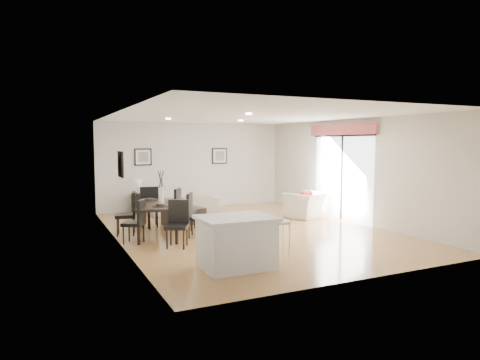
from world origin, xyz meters
name	(u,v)px	position (x,y,z in m)	size (l,w,h in m)	color
ground	(249,231)	(0.00, 0.00, 0.00)	(8.00, 8.00, 0.00)	#B6844A
wall_back	(193,166)	(0.00, 4.00, 1.35)	(6.00, 0.04, 2.70)	silver
wall_front	(367,192)	(0.00, -4.00, 1.35)	(6.00, 0.04, 2.70)	silver
wall_left	(118,178)	(-3.00, 0.00, 1.35)	(0.04, 8.00, 2.70)	silver
wall_right	(350,170)	(3.00, 0.00, 1.35)	(0.04, 8.00, 2.70)	silver
ceiling	(249,116)	(0.00, 0.00, 2.70)	(6.00, 8.00, 0.02)	white
sofa	(183,204)	(-0.69, 2.90, 0.29)	(2.01, 0.79, 0.59)	gray
armchair	(307,205)	(2.27, 0.90, 0.35)	(1.08, 0.94, 0.70)	beige
courtyard_plant_a	(449,206)	(5.79, -0.81, 0.32)	(0.57, 0.50, 0.64)	#314F21
courtyard_plant_b	(394,197)	(5.71, 1.15, 0.35)	(0.39, 0.39, 0.70)	#314F21
dining_table	(161,207)	(-2.02, 0.32, 0.66)	(1.44, 1.97, 0.74)	black
dining_chair_wnear	(137,219)	(-2.66, -0.16, 0.51)	(0.56, 0.56, 0.91)	black
dining_chair_wfar	(129,211)	(-2.64, 0.74, 0.55)	(0.53, 0.53, 0.98)	black
dining_chair_enear	(194,213)	(-1.38, -0.08, 0.54)	(0.59, 0.59, 0.97)	black
dining_chair_efar	(182,207)	(-1.38, 0.81, 0.55)	(0.61, 0.61, 0.99)	black
dining_chair_head	(178,221)	(-1.98, -0.79, 0.52)	(0.57, 0.57, 0.94)	black
dining_chair_foot	(149,204)	(-2.03, 1.41, 0.57)	(0.52, 0.52, 1.02)	black
vase	(161,189)	(-2.02, 0.32, 1.06)	(0.80, 1.31, 0.74)	white
coffee_table	(184,216)	(-1.13, 1.47, 0.20)	(1.01, 0.60, 0.40)	black
side_table	(140,203)	(-1.79, 3.68, 0.30)	(0.45, 0.45, 0.59)	black
table_lamp	(139,184)	(-1.79, 3.68, 0.86)	(0.21, 0.21, 0.41)	white
cushion	(306,198)	(2.17, 0.80, 0.57)	(0.34, 0.11, 0.34)	maroon
kitchen_island	(236,242)	(-1.53, -2.62, 0.44)	(1.24, 0.96, 0.86)	silver
bar_stool	(281,227)	(-0.67, -2.62, 0.62)	(0.33, 0.33, 0.72)	silver
framed_print_back_left	(143,157)	(-1.60, 3.97, 1.65)	(0.52, 0.04, 0.52)	black
framed_print_back_right	(220,156)	(0.90, 3.97, 1.65)	(0.52, 0.04, 0.52)	black
framed_print_left_wall	(121,164)	(-2.97, -0.20, 1.65)	(0.04, 0.52, 0.52)	black
sliding_door	(342,158)	(2.96, 0.30, 1.66)	(0.12, 2.70, 2.57)	white
courtyard	(412,180)	(6.16, 0.87, 0.92)	(6.00, 6.00, 2.00)	gray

